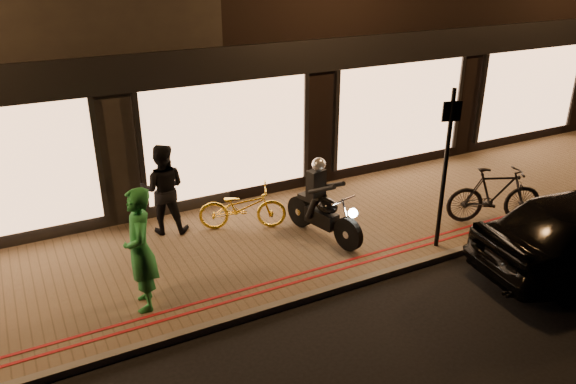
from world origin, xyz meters
The scene contains 10 objects.
ground centered at (0.00, 0.00, 0.00)m, with size 90.00×90.00×0.00m, color black.
sidewalk centered at (0.00, 2.00, 0.06)m, with size 50.00×4.00×0.12m, color brown.
kerb_stone centered at (0.00, 0.05, 0.06)m, with size 50.00×0.14×0.12m, color #59544C.
red_kerb_lines centered at (0.00, 0.55, 0.12)m, with size 50.00×0.26×0.01m.
motorcycle centered at (0.97, 1.67, 0.73)m, with size 0.72×1.91×1.59m.
sign_post centered at (2.70, 0.35, 1.80)m, with size 0.35×0.11×3.00m.
bicycle_gold centered at (-0.23, 2.72, 0.57)m, with size 0.60×1.73×0.91m, color yellow.
bicycle_dark centered at (4.41, 0.64, 0.70)m, with size 0.55×1.95×1.17m, color black.
person_green centered at (-2.64, 0.96, 1.11)m, with size 0.72×0.47×1.98m, color #207934.
person_dark centered at (-1.63, 3.29, 1.02)m, with size 0.88×0.68×1.80m, color black.
Camera 1 is at (-4.09, -6.61, 5.26)m, focal length 35.00 mm.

